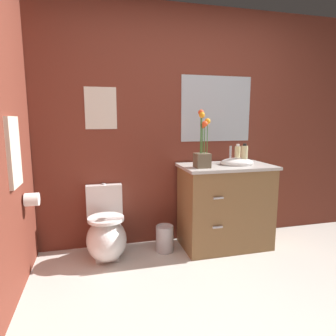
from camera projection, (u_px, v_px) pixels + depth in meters
wall_back at (198, 127)px, 3.21m from camera, size 4.69×0.05×2.50m
toilet at (106, 234)px, 2.84m from camera, size 0.38×0.59×0.69m
vanity_cabinet at (225, 205)px, 3.08m from camera, size 0.94×0.56×1.05m
flower_vase at (202, 150)px, 2.82m from camera, size 0.14×0.14×0.56m
soap_bottle at (237, 154)px, 3.10m from camera, size 0.06×0.06×0.21m
lotion_bottle at (244, 155)px, 3.01m from camera, size 0.07×0.07×0.22m
trash_bin at (165, 238)px, 2.99m from camera, size 0.18×0.18×0.27m
wall_poster at (101, 108)px, 2.89m from camera, size 0.31×0.01×0.41m
wall_mirror at (216, 109)px, 3.19m from camera, size 0.80×0.01×0.70m
hanging_towel at (14, 152)px, 2.15m from camera, size 0.03×0.28×0.52m
toilet_paper_roll at (32, 199)px, 2.43m from camera, size 0.11×0.11×0.11m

